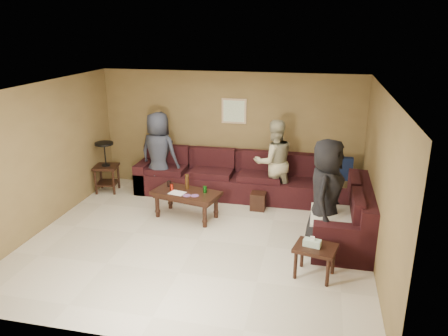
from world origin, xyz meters
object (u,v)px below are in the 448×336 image
(coffee_table, at_px, (186,196))
(end_table_left, at_px, (106,166))
(side_table_right, at_px, (315,250))
(person_left, at_px, (159,154))
(waste_bin, at_px, (258,201))
(sectional_sofa, at_px, (260,193))
(person_right, at_px, (326,195))
(person_middle, at_px, (274,162))

(coffee_table, bearing_deg, end_table_left, 156.20)
(side_table_right, relative_size, person_left, 0.38)
(waste_bin, bearing_deg, person_left, 169.36)
(sectional_sofa, xyz_separation_m, coffee_table, (-1.27, -0.70, 0.10))
(coffee_table, bearing_deg, sectional_sofa, 28.86)
(sectional_sofa, xyz_separation_m, person_right, (1.19, -1.29, 0.57))
(coffee_table, xyz_separation_m, person_middle, (1.47, 1.08, 0.41))
(side_table_right, relative_size, person_middle, 0.39)
(coffee_table, xyz_separation_m, person_right, (2.46, -0.59, 0.46))
(sectional_sofa, relative_size, person_right, 2.61)
(end_table_left, height_order, person_middle, person_middle)
(end_table_left, distance_m, waste_bin, 3.31)
(sectional_sofa, xyz_separation_m, side_table_right, (1.08, -2.21, 0.08))
(sectional_sofa, relative_size, person_middle, 2.77)
(sectional_sofa, xyz_separation_m, person_left, (-2.17, 0.35, 0.54))
(person_left, relative_size, person_middle, 1.03)
(end_table_left, relative_size, person_left, 0.62)
(person_middle, bearing_deg, sectional_sofa, 37.04)
(person_middle, distance_m, person_right, 1.94)
(coffee_table, bearing_deg, person_left, 130.69)
(side_table_right, xyz_separation_m, waste_bin, (-1.11, 2.16, -0.24))
(end_table_left, xyz_separation_m, person_right, (4.50, -1.49, 0.33))
(sectional_sofa, height_order, side_table_right, sectional_sofa)
(waste_bin, height_order, person_left, person_left)
(side_table_right, relative_size, waste_bin, 1.93)
(side_table_right, height_order, waste_bin, side_table_right)
(sectional_sofa, relative_size, waste_bin, 13.76)
(sectional_sofa, bearing_deg, coffee_table, -151.14)
(waste_bin, bearing_deg, sectional_sofa, 65.15)
(waste_bin, bearing_deg, side_table_right, -62.88)
(side_table_right, height_order, person_middle, person_middle)
(person_middle, bearing_deg, waste_bin, 37.47)
(side_table_right, xyz_separation_m, person_right, (0.11, 0.93, 0.49))
(waste_bin, bearing_deg, end_table_left, 175.55)
(end_table_left, xyz_separation_m, person_left, (1.14, 0.15, 0.30))
(waste_bin, relative_size, person_right, 0.19)
(person_left, bearing_deg, person_right, 164.78)
(waste_bin, distance_m, person_middle, 0.83)
(sectional_sofa, xyz_separation_m, end_table_left, (-3.30, 0.20, 0.24))
(end_table_left, relative_size, waste_bin, 3.19)
(person_right, bearing_deg, waste_bin, 56.04)
(waste_bin, bearing_deg, person_right, -45.33)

